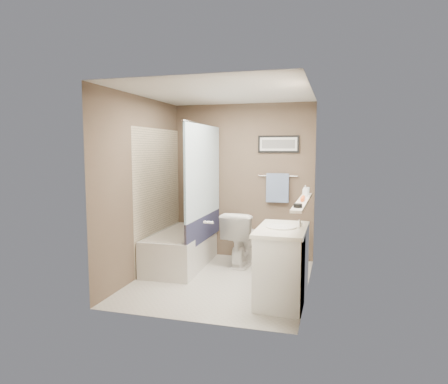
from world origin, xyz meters
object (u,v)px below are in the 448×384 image
(glass_jar, at_px, (306,191))
(soap_bottle, at_px, (305,191))
(vanity, at_px, (282,266))
(bathtub, at_px, (181,249))
(candle_bowl_near, at_px, (298,206))
(hair_brush_back, at_px, (303,198))
(toilet, at_px, (243,238))
(hair_brush_front, at_px, (302,199))

(glass_jar, height_order, soap_bottle, soap_bottle)
(vanity, height_order, soap_bottle, soap_bottle)
(bathtub, height_order, soap_bottle, soap_bottle)
(vanity, xyz_separation_m, soap_bottle, (0.19, 0.68, 0.79))
(candle_bowl_near, xyz_separation_m, soap_bottle, (0.00, 0.98, 0.05))
(vanity, xyz_separation_m, candle_bowl_near, (0.19, -0.30, 0.73))
(candle_bowl_near, height_order, hair_brush_back, hair_brush_back)
(soap_bottle, bearing_deg, toilet, 147.44)
(hair_brush_back, bearing_deg, soap_bottle, 90.00)
(bathtub, distance_m, hair_brush_front, 2.12)
(toilet, relative_size, hair_brush_front, 3.63)
(bathtub, height_order, hair_brush_back, hair_brush_back)
(hair_brush_front, bearing_deg, soap_bottle, 90.00)
(vanity, relative_size, hair_brush_back, 4.09)
(toilet, height_order, soap_bottle, soap_bottle)
(bathtub, relative_size, toilet, 1.88)
(hair_brush_front, xyz_separation_m, hair_brush_back, (0.00, 0.12, 0.00))
(candle_bowl_near, xyz_separation_m, hair_brush_front, (0.00, 0.53, 0.00))
(toilet, bearing_deg, hair_brush_front, 137.61)
(glass_jar, distance_m, soap_bottle, 0.21)
(vanity, bearing_deg, candle_bowl_near, -56.86)
(candle_bowl_near, xyz_separation_m, glass_jar, (0.00, 1.19, 0.03))
(glass_jar, xyz_separation_m, soap_bottle, (0.00, -0.21, 0.02))
(toilet, xyz_separation_m, hair_brush_front, (0.94, -1.05, 0.74))
(hair_brush_back, distance_m, glass_jar, 0.54)
(toilet, relative_size, vanity, 0.89)
(glass_jar, bearing_deg, toilet, 157.60)
(toilet, xyz_separation_m, glass_jar, (0.94, -0.39, 0.77))
(toilet, xyz_separation_m, candle_bowl_near, (0.94, -1.58, 0.74))
(hair_brush_front, height_order, glass_jar, glass_jar)
(vanity, bearing_deg, bathtub, 150.42)
(hair_brush_front, relative_size, soap_bottle, 1.55)
(toilet, relative_size, glass_jar, 7.99)
(toilet, bearing_deg, vanity, 126.25)
(hair_brush_front, bearing_deg, toilet, 131.89)
(bathtub, bearing_deg, glass_jar, -4.08)
(hair_brush_back, xyz_separation_m, soap_bottle, (0.00, 0.33, 0.05))
(candle_bowl_near, relative_size, soap_bottle, 0.63)
(toilet, bearing_deg, hair_brush_back, 141.12)
(hair_brush_front, bearing_deg, glass_jar, 90.00)
(vanity, height_order, glass_jar, glass_jar)
(vanity, xyz_separation_m, hair_brush_front, (0.19, 0.23, 0.74))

